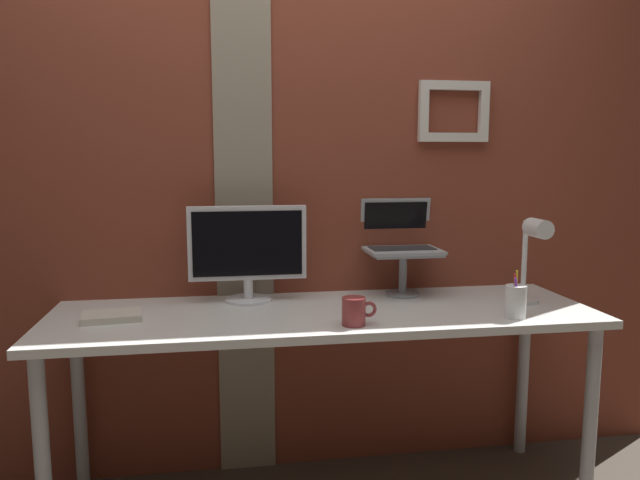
% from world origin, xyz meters
% --- Properties ---
extents(brick_wall_back, '(3.54, 0.16, 2.36)m').
position_xyz_m(brick_wall_back, '(-0.00, 0.38, 1.18)').
color(brick_wall_back, brown).
rests_on(brick_wall_back, ground_plane).
extents(desk, '(2.00, 0.62, 0.76)m').
position_xyz_m(desk, '(0.14, 0.01, 0.68)').
color(desk, white).
rests_on(desk, ground_plane).
extents(monitor, '(0.46, 0.18, 0.38)m').
position_xyz_m(monitor, '(-0.13, 0.20, 0.97)').
color(monitor, white).
rests_on(monitor, desk).
extents(laptop_stand, '(0.28, 0.22, 0.18)m').
position_xyz_m(laptop_stand, '(0.49, 0.20, 0.88)').
color(laptop_stand, gray).
rests_on(laptop_stand, desk).
extents(laptop, '(0.30, 0.25, 0.21)m').
position_xyz_m(laptop, '(0.49, 0.26, 0.99)').
color(laptop, '#ADB2B7').
rests_on(laptop, laptop_stand).
extents(desk_lamp, '(0.12, 0.20, 0.34)m').
position_xyz_m(desk_lamp, '(0.92, -0.04, 0.97)').
color(desk_lamp, white).
rests_on(desk_lamp, desk).
extents(pen_cup, '(0.07, 0.07, 0.17)m').
position_xyz_m(pen_cup, '(0.79, -0.20, 0.82)').
color(pen_cup, white).
rests_on(pen_cup, desk).
extents(coffee_mug, '(0.12, 0.08, 0.10)m').
position_xyz_m(coffee_mug, '(0.20, -0.20, 0.81)').
color(coffee_mug, maroon).
rests_on(coffee_mug, desk).
extents(paper_clutter_stack, '(0.22, 0.17, 0.02)m').
position_xyz_m(paper_clutter_stack, '(-0.62, 0.01, 0.77)').
color(paper_clutter_stack, silver).
rests_on(paper_clutter_stack, desk).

